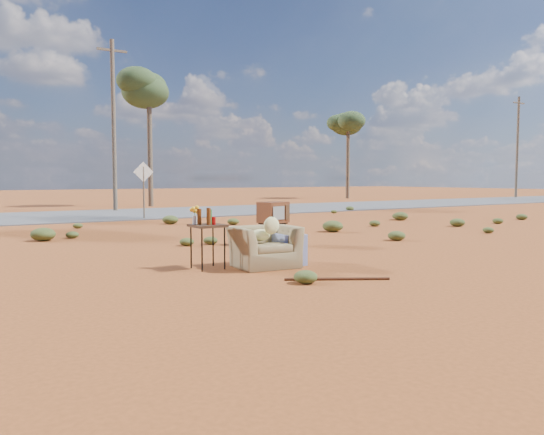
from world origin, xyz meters
TOP-DOWN VIEW (x-y plane):
  - ground at (0.00, 0.00)m, footprint 140.00×140.00m
  - highway at (0.00, 15.00)m, footprint 140.00×7.00m
  - armchair at (-0.29, 0.24)m, footprint 1.37×0.84m
  - tv_unit at (1.42, 2.75)m, footprint 0.73×0.63m
  - side_table at (-1.36, 0.60)m, footprint 0.54×0.54m
  - rusty_bar at (-0.10, -1.43)m, footprint 1.42×0.86m
  - road_sign at (1.50, 12.00)m, footprint 0.78×0.06m
  - eucalyptus_center at (5.00, 21.00)m, footprint 3.20×3.20m
  - eucalyptus_right at (22.00, 24.00)m, footprint 3.20×3.20m
  - utility_pole_center at (2.00, 17.50)m, footprint 1.40×0.20m
  - utility_pole_east at (34.00, 17.50)m, footprint 1.40×0.20m
  - scrub_patch at (-0.82, 4.41)m, footprint 17.49×8.07m

SIDE VIEW (x-z plane):
  - ground at x=0.00m, z-range 0.00..0.00m
  - highway at x=0.00m, z-range 0.00..0.04m
  - rusty_bar at x=-0.10m, z-range 0.00..0.04m
  - scrub_patch at x=-0.82m, z-range -0.03..0.30m
  - armchair at x=-0.29m, z-range -0.03..0.93m
  - tv_unit at x=1.42m, z-range 0.24..1.25m
  - side_table at x=-1.36m, z-range 0.26..1.33m
  - road_sign at x=1.50m, z-range 0.41..2.60m
  - utility_pole_center at x=2.00m, z-range 0.15..8.15m
  - utility_pole_east at x=34.00m, z-range 0.15..8.15m
  - eucalyptus_right at x=22.00m, z-range 2.39..9.49m
  - eucalyptus_center at x=5.00m, z-range 2.63..10.23m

